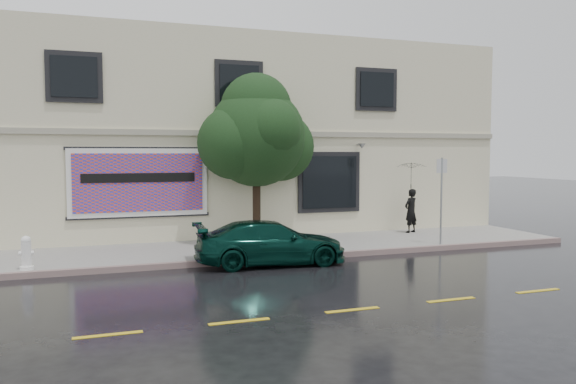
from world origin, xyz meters
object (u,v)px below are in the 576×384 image
object	(u,v)px
car	(271,243)
pedestrian	(411,211)
fire_hydrant	(26,253)
street_tree	(256,137)

from	to	relation	value
car	pedestrian	world-z (taller)	pedestrian
fire_hydrant	car	bearing A→B (deg)	5.39
pedestrian	fire_hydrant	world-z (taller)	pedestrian
car	pedestrian	xyz separation A→B (m)	(6.17, 3.06, 0.34)
car	street_tree	bearing A→B (deg)	-5.20
street_tree	pedestrian	bearing A→B (deg)	0.33
car	fire_hydrant	bearing A→B (deg)	88.08
car	street_tree	xyz separation A→B (m)	(0.50, 3.03, 2.87)
street_tree	fire_hydrant	size ratio (longest dim) A/B	5.93
pedestrian	fire_hydrant	size ratio (longest dim) A/B	1.88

